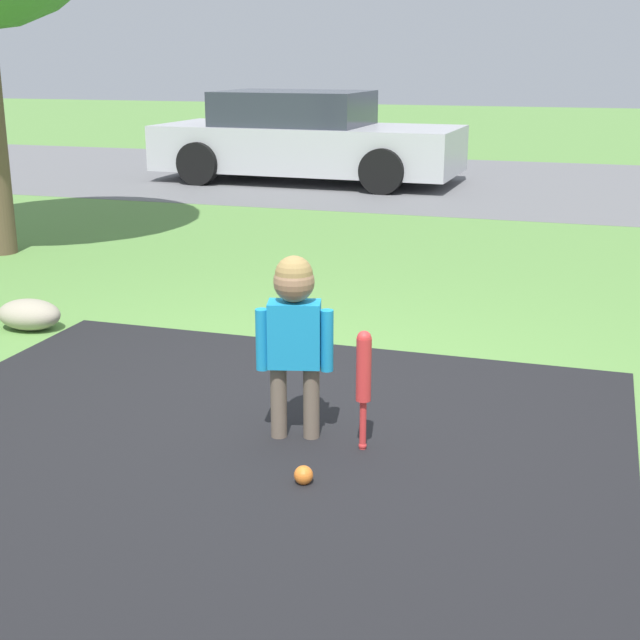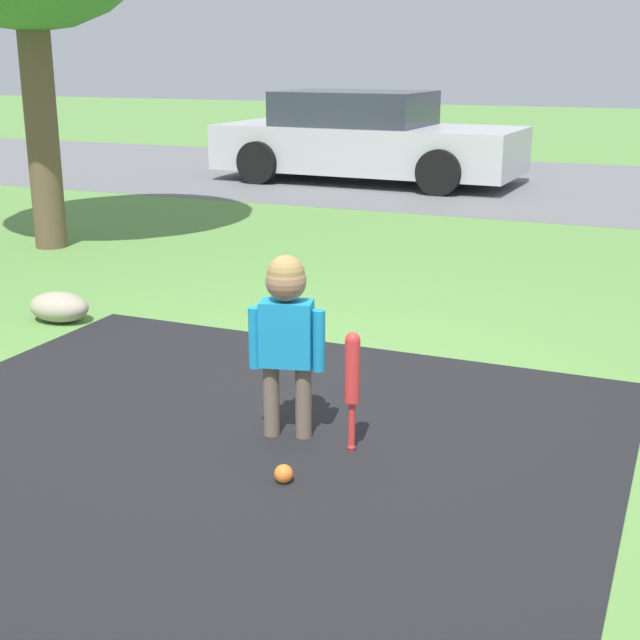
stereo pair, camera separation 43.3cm
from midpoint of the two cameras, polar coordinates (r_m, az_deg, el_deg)
The scene contains 7 objects.
ground_plane at distance 4.82m, azimuth 0.08°, elevation -5.09°, with size 60.00×60.00×0.00m, color #5B8C42.
street_strip at distance 13.26m, azimuth 15.51°, elevation 8.26°, with size 40.00×6.00×0.01m.
child at distance 4.16m, azimuth 0.81°, elevation -0.12°, with size 0.36×0.19×0.90m.
baseball_bat at distance 4.08m, azimuth 5.13°, elevation -3.59°, with size 0.07×0.07×0.58m.
sports_ball at distance 3.89m, azimuth 0.88°, elevation -9.89°, with size 0.08×0.08×0.08m.
parked_car at distance 13.25m, azimuth 3.87°, elevation 11.46°, with size 4.42×2.04×1.29m.
edging_rock at distance 6.37m, azimuth -14.52°, elevation 0.79°, with size 0.45×0.31×0.21m.
Camera 2 is at (1.96, -4.04, 1.77)m, focal length 50.00 mm.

